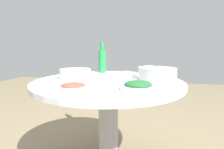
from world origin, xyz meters
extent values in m
cylinder|color=#99999E|center=(0.00, 0.00, 0.37)|extent=(0.15, 0.15, 0.68)
cylinder|color=silver|center=(0.00, 0.00, 0.72)|extent=(1.11, 1.11, 0.03)
cylinder|color=#B2B5BA|center=(-0.36, -0.13, 0.79)|extent=(0.29, 0.29, 0.09)
ellipsoid|color=white|center=(-0.36, -0.13, 0.79)|extent=(0.24, 0.24, 0.10)
cube|color=white|center=(-0.28, -0.15, 0.84)|extent=(0.09, 0.16, 0.01)
cylinder|color=silver|center=(0.28, -0.03, 0.78)|extent=(0.25, 0.25, 0.07)
cylinder|color=#33200A|center=(0.28, -0.03, 0.77)|extent=(0.22, 0.22, 0.05)
cylinder|color=silver|center=(0.28, -0.03, 0.80)|extent=(0.24, 0.15, 0.01)
cylinder|color=white|center=(-0.25, 0.26, 0.75)|extent=(0.21, 0.21, 0.03)
ellipsoid|color=#22612C|center=(-0.25, 0.26, 0.77)|extent=(0.16, 0.16, 0.04)
cylinder|color=silver|center=(0.12, 0.35, 0.75)|extent=(0.19, 0.19, 0.02)
ellipsoid|color=#9B4936|center=(0.12, 0.35, 0.77)|extent=(0.14, 0.14, 0.03)
cylinder|color=silver|center=(-0.09, -0.30, 0.75)|extent=(0.20, 0.20, 0.02)
ellipsoid|color=#DCB67D|center=(-0.09, -0.30, 0.76)|extent=(0.15, 0.15, 0.02)
cylinder|color=#249043|center=(0.16, -0.41, 0.85)|extent=(0.07, 0.07, 0.22)
cylinder|color=#249043|center=(0.16, -0.41, 0.99)|extent=(0.03, 0.03, 0.08)
cylinder|color=#324F9A|center=(0.31, -0.31, 0.77)|extent=(0.08, 0.08, 0.06)
cylinder|color=beige|center=(-0.22, -0.44, 0.77)|extent=(0.06, 0.06, 0.07)
camera|label=1|loc=(-0.33, 1.32, 0.99)|focal=29.52mm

